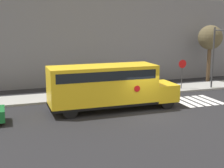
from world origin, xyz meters
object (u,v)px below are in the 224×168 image
object	(u,v)px
school_bus	(108,85)
stop_sign	(182,70)
tree_near_sidewalk	(210,38)
traffic_light	(220,50)

from	to	relation	value
school_bus	stop_sign	bearing A→B (deg)	25.50
tree_near_sidewalk	school_bus	bearing A→B (deg)	-152.67
traffic_light	tree_near_sidewalk	size ratio (longest dim) A/B	0.97
school_bus	traffic_light	world-z (taller)	traffic_light
stop_sign	traffic_light	xyz separation A→B (m)	(2.94, -1.41, 1.87)
stop_sign	tree_near_sidewalk	bearing A→B (deg)	30.33
traffic_light	tree_near_sidewalk	world-z (taller)	tree_near_sidewalk
stop_sign	tree_near_sidewalk	world-z (taller)	tree_near_sidewalk
stop_sign	traffic_light	size ratio (longest dim) A/B	0.49
school_bus	stop_sign	size ratio (longest dim) A/B	3.28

